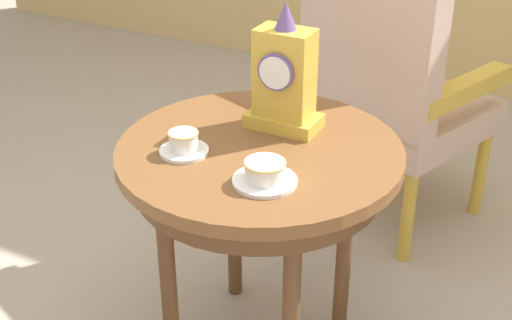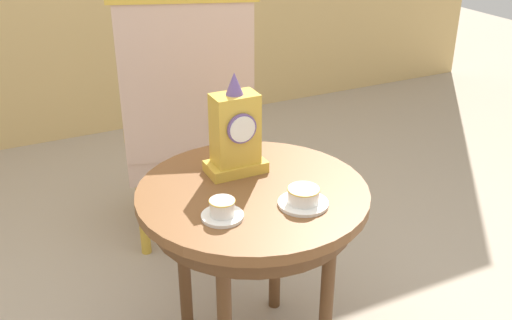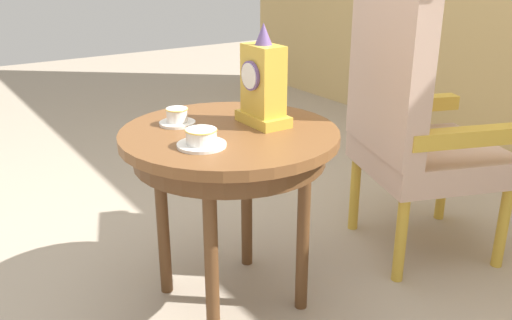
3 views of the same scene
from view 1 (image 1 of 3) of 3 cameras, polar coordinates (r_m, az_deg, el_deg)
name	(u,v)px [view 1 (image 1 of 3)]	position (r m, az deg, el deg)	size (l,w,h in m)	color
side_table	(260,174)	(1.80, 0.29, -1.10)	(0.72, 0.72, 0.65)	brown
teacup_left	(184,144)	(1.74, -5.84, 1.30)	(0.12, 0.12, 0.06)	white
teacup_right	(265,173)	(1.60, 0.71, -1.09)	(0.15, 0.15, 0.06)	white
mantel_clock	(284,79)	(1.82, 2.28, 6.51)	(0.19, 0.11, 0.34)	gold
armchair	(388,72)	(2.43, 10.58, 7.01)	(0.69, 0.68, 1.14)	#CCA893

